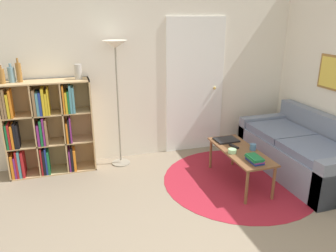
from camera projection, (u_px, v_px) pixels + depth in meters
wall_back at (148, 71)px, 4.74m from camera, size 7.58×0.11×2.60m
rug at (239, 180)px, 4.30m from camera, size 1.98×1.98×0.01m
bookshelf at (45, 128)px, 4.35m from camera, size 1.11×0.34×1.26m
floor_lamp at (116, 60)px, 4.31m from camera, size 0.33×0.33×1.75m
couch at (304, 153)px, 4.46m from camera, size 0.89×1.81×0.79m
coffee_table at (240, 154)px, 4.13m from camera, size 0.43×1.07×0.45m
laptop at (226, 140)px, 4.42m from camera, size 0.31×0.24×0.02m
bowl at (232, 151)px, 4.03m from camera, size 0.10×0.10×0.05m
book_stack_on_table at (255, 159)px, 3.77m from camera, size 0.14×0.23×0.07m
cup at (253, 147)px, 4.11m from camera, size 0.08×0.08×0.08m
remote at (234, 146)px, 4.21m from camera, size 0.08×0.16×0.02m
bottle_left at (2, 76)px, 3.97m from camera, size 0.08×0.08×0.22m
bottle_middle at (11, 74)px, 4.05m from camera, size 0.08×0.08×0.23m
bottle_right at (19, 72)px, 4.05m from camera, size 0.07×0.07×0.30m
vase_on_shelf at (78, 72)px, 4.25m from camera, size 0.09×0.09×0.19m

